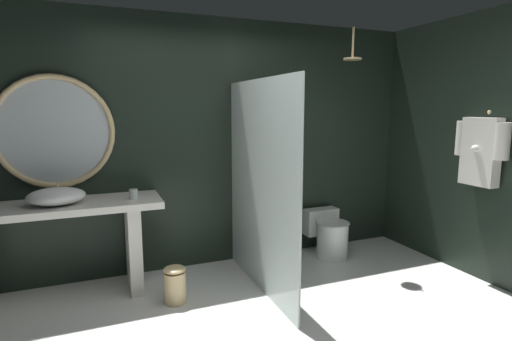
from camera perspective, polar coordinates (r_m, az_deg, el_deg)
back_wall_panel at (r=4.27m, az=-6.23°, el=3.81°), size 4.80×0.10×2.60m
side_wall_right at (r=4.60m, az=27.81°, el=3.19°), size 0.10×2.47×2.60m
vanity_counter at (r=3.91m, az=-26.33°, el=-8.41°), size 1.73×0.58×0.86m
vessel_sink at (r=3.78m, az=-26.77°, el=-3.34°), size 0.47×0.38×0.16m
tumbler_cup at (r=3.76m, az=-17.18°, el=-3.26°), size 0.07×0.07×0.09m
round_wall_mirror at (r=4.02m, az=-26.95°, el=4.97°), size 1.03×0.05×1.03m
shower_glass_panel at (r=3.61m, az=0.61°, el=-2.43°), size 0.02×1.56×1.94m
rain_shower_head at (r=4.38m, az=13.71°, el=15.73°), size 0.19×0.19×0.33m
hanging_bathrobe at (r=4.31m, az=29.58°, el=2.83°), size 0.20×0.54×0.71m
toilet at (r=4.68m, az=10.44°, el=-8.96°), size 0.40×0.54×0.51m
waste_bin at (r=3.65m, az=-11.58°, el=-15.70°), size 0.19×0.19×0.33m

